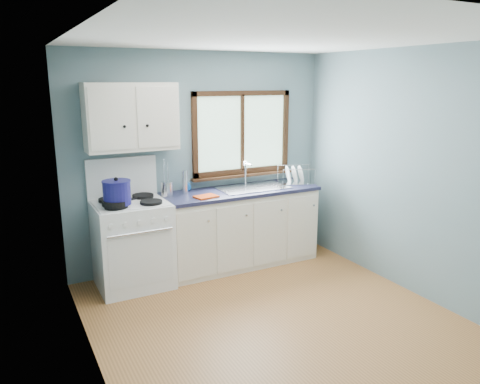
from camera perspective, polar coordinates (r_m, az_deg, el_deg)
name	(u,v)px	position (r m, az deg, el deg)	size (l,w,h in m)	color
floor	(281,326)	(4.45, 4.99, -15.93)	(3.20, 3.60, 0.02)	#A16734
ceiling	(287,36)	(3.89, 5.78, 18.38)	(3.20, 3.60, 0.02)	white
wall_back	(201,160)	(5.56, -4.81, 3.89)	(3.20, 0.02, 2.50)	slate
wall_front	(474,264)	(2.72, 26.67, -7.84)	(3.20, 0.02, 2.50)	slate
wall_left	(88,217)	(3.42, -18.00, -2.87)	(0.02, 3.60, 2.50)	slate
wall_right	(419,174)	(5.03, 20.97, 2.02)	(0.02, 3.60, 2.50)	slate
gas_range	(132,242)	(5.15, -13.00, -5.92)	(0.76, 0.69, 1.36)	white
base_cabinets	(240,231)	(5.63, -0.04, -4.76)	(1.85, 0.60, 0.88)	#EEE3CC
countertop	(240,191)	(5.50, -0.03, 0.09)	(1.89, 0.64, 0.04)	black
sink	(253,193)	(5.59, 1.60, -0.11)	(0.84, 0.46, 0.44)	silver
window	(242,139)	(5.72, 0.26, 6.49)	(1.36, 0.10, 1.03)	#9EC6A8
upper_cabinets	(131,117)	(5.05, -13.13, 8.91)	(0.95, 0.35, 0.70)	#EEE3CC
skillet	(116,203)	(4.81, -14.93, -1.26)	(0.41, 0.32, 0.05)	black
stockpot	(117,192)	(4.82, -14.79, -0.03)	(0.32, 0.32, 0.28)	#151255
utensil_crock	(167,189)	(5.23, -8.87, 0.41)	(0.15, 0.15, 0.41)	silver
thermos	(185,182)	(5.29, -6.74, 1.19)	(0.06, 0.06, 0.27)	silver
soap_bottle	(187,181)	(5.41, -6.47, 1.31)	(0.09, 0.09, 0.24)	#0D55AB
dish_towel	(206,197)	(5.14, -4.16, -0.57)	(0.24, 0.17, 0.02)	#CB3F10
dish_rack	(295,179)	(5.87, 6.76, 1.64)	(0.51, 0.45, 0.22)	silver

